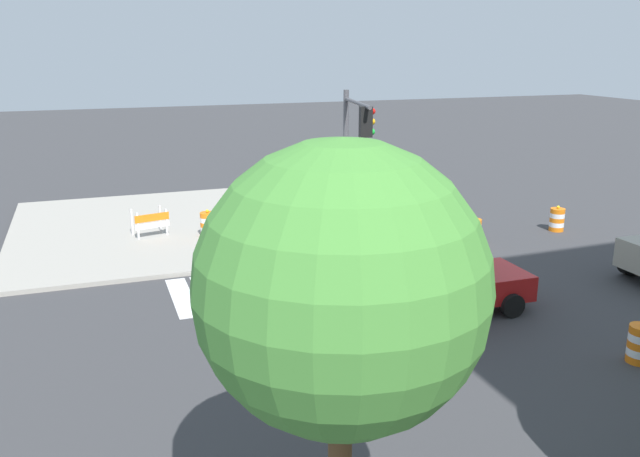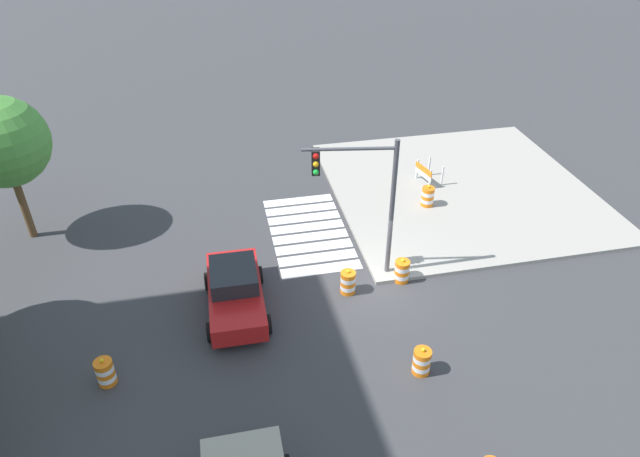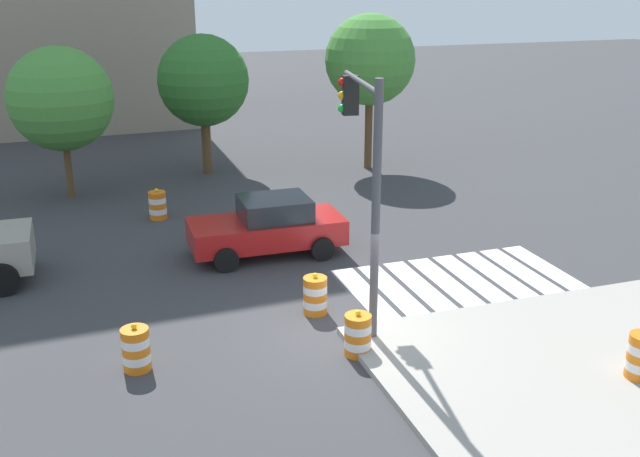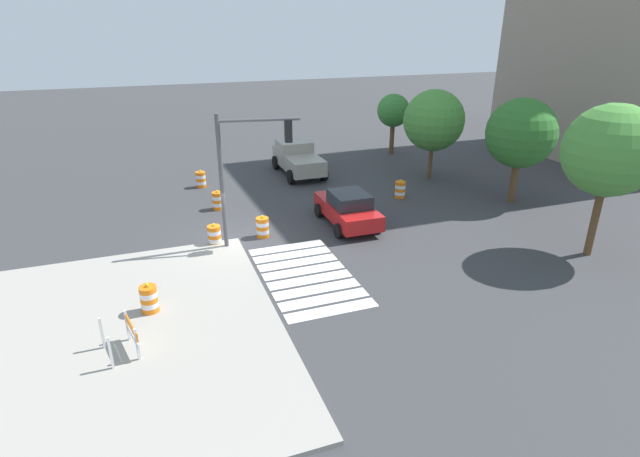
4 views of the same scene
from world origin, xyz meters
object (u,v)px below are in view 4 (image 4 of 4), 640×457
(construction_barricade, at_px, (126,334))
(traffic_light_pole, at_px, (249,157))
(street_tree_streetside_mid, at_px, (611,151))
(traffic_barrel_near_corner, at_px, (214,236))
(traffic_barrel_median_far, at_px, (263,227))
(traffic_barrel_on_sidewalk, at_px, (149,299))
(traffic_barrel_far_curb, at_px, (201,179))
(sports_car, at_px, (348,208))
(street_tree_corner_lot, at_px, (521,134))
(traffic_barrel_crosswalk_end, at_px, (218,201))
(traffic_barrel_median_near, at_px, (400,190))
(pickup_truck, at_px, (297,158))
(street_tree_streetside_far, at_px, (393,111))
(street_tree_streetside_near, at_px, (434,121))

(construction_barricade, distance_m, traffic_light_pole, 8.51)
(construction_barricade, height_order, street_tree_streetside_mid, street_tree_streetside_mid)
(traffic_light_pole, xyz_separation_m, street_tree_streetside_mid, (5.40, 12.75, 0.42))
(traffic_light_pole, bearing_deg, traffic_barrel_near_corner, -114.04)
(traffic_barrel_median_far, relative_size, traffic_barrel_on_sidewalk, 1.00)
(traffic_light_pole, bearing_deg, traffic_barrel_on_sidewalk, -47.08)
(traffic_barrel_median_far, xyz_separation_m, traffic_barrel_far_curb, (-8.19, -1.61, 0.00))
(traffic_barrel_median_far, xyz_separation_m, street_tree_streetside_mid, (6.30, 12.14, 3.88))
(sports_car, distance_m, street_tree_corner_lot, 9.82)
(sports_car, relative_size, traffic_barrel_median_far, 4.24)
(traffic_barrel_crosswalk_end, height_order, traffic_barrel_median_near, same)
(traffic_barrel_crosswalk_end, bearing_deg, pickup_truck, 130.05)
(pickup_truck, bearing_deg, traffic_barrel_near_corner, -35.56)
(traffic_barrel_far_curb, height_order, street_tree_streetside_far, street_tree_streetside_far)
(traffic_barrel_median_far, distance_m, street_tree_streetside_mid, 14.22)
(sports_car, bearing_deg, traffic_light_pole, -78.80)
(construction_barricade, bearing_deg, pickup_truck, 147.70)
(traffic_light_pole, relative_size, street_tree_corner_lot, 1.02)
(street_tree_corner_lot, bearing_deg, traffic_barrel_near_corner, -89.07)
(traffic_barrel_near_corner, xyz_separation_m, traffic_barrel_crosswalk_end, (-4.42, 0.86, 0.00))
(street_tree_streetside_far, bearing_deg, street_tree_corner_lot, 5.88)
(traffic_barrel_near_corner, xyz_separation_m, traffic_barrel_far_curb, (-8.41, 0.54, 0.00))
(pickup_truck, xyz_separation_m, traffic_barrel_far_curb, (0.84, -6.08, -0.52))
(sports_car, xyz_separation_m, traffic_light_pole, (0.93, -4.70, 3.10))
(traffic_light_pole, xyz_separation_m, street_tree_corner_lot, (-0.94, 14.11, -0.28))
(traffic_barrel_far_curb, relative_size, street_tree_corner_lot, 0.19)
(pickup_truck, xyz_separation_m, street_tree_streetside_mid, (15.34, 7.68, 3.36))
(traffic_barrel_median_near, bearing_deg, traffic_barrel_median_far, -72.39)
(traffic_barrel_on_sidewalk, bearing_deg, traffic_barrel_far_curb, 165.66)
(traffic_barrel_crosswalk_end, xyz_separation_m, traffic_light_pole, (5.11, 0.68, 3.46))
(traffic_barrel_median_far, distance_m, street_tree_streetside_near, 13.18)
(traffic_light_pole, height_order, street_tree_streetside_near, traffic_light_pole)
(street_tree_streetside_far, bearing_deg, construction_barricade, -44.34)
(traffic_barrel_on_sidewalk, distance_m, street_tree_corner_lot, 19.38)
(street_tree_streetside_far, bearing_deg, street_tree_streetside_near, -5.82)
(traffic_barrel_on_sidewalk, distance_m, construction_barricade, 2.12)
(street_tree_streetside_mid, xyz_separation_m, street_tree_corner_lot, (-6.34, 1.36, -0.70))
(sports_car, height_order, traffic_barrel_crosswalk_end, sports_car)
(traffic_barrel_median_far, bearing_deg, street_tree_streetside_near, 114.18)
(street_tree_corner_lot, bearing_deg, pickup_truck, -134.87)
(street_tree_streetside_mid, bearing_deg, traffic_barrel_median_far, -117.44)
(pickup_truck, height_order, traffic_barrel_near_corner, pickup_truck)
(traffic_barrel_crosswalk_end, relative_size, construction_barricade, 0.74)
(traffic_barrel_median_near, distance_m, street_tree_streetside_near, 5.28)
(street_tree_streetside_far, distance_m, street_tree_corner_lot, 11.47)
(traffic_barrel_median_far, relative_size, traffic_light_pole, 0.19)
(traffic_barrel_median_near, bearing_deg, traffic_light_pole, -68.33)
(traffic_barrel_near_corner, distance_m, traffic_barrel_median_near, 10.80)
(pickup_truck, distance_m, street_tree_streetside_far, 8.48)
(street_tree_corner_lot, bearing_deg, traffic_barrel_far_curb, -118.34)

